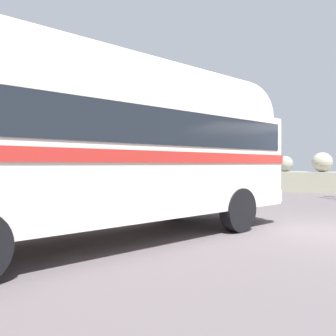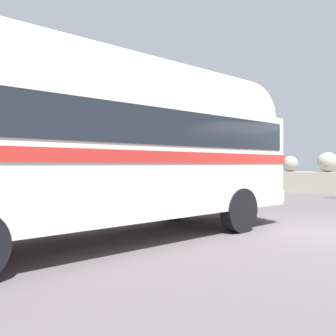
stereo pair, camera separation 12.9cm
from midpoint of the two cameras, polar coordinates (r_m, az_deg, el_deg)
breakwater at (r=20.18m, az=25.73°, el=-1.59°), size 31.36×2.20×2.43m
vintage_coach at (r=6.72m, az=-9.26°, el=5.33°), size 5.63×8.82×3.70m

